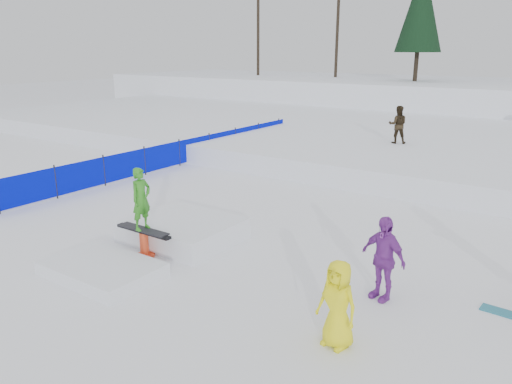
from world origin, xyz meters
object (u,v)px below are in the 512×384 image
Objects in this scene: walker_olive at (398,125)px; spectator_yellow at (338,304)px; spectator_purple at (383,258)px; jib_rail_feature at (162,237)px; safety_fence at (179,152)px.

spectator_yellow is at bearing 82.79° from walker_olive.
jib_rail_feature is (-5.19, -0.64, -0.52)m from spectator_purple.
safety_fence is 9.14m from walker_olive.
spectator_yellow is (0.00, -1.93, -0.10)m from spectator_purple.
safety_fence is 10.91× the size of spectator_yellow.
spectator_purple is (11.00, -6.16, 0.28)m from safety_fence.
safety_fence is 3.64× the size of jib_rail_feature.
walker_olive is (7.01, 5.78, 1.03)m from safety_fence.
walker_olive reaches higher than safety_fence.
safety_fence is at bearing 154.27° from spectator_yellow.
safety_fence is 10.21× the size of walker_olive.
safety_fence is at bearing 130.50° from jib_rail_feature.
spectator_purple is (3.99, -11.94, -0.75)m from walker_olive.
walker_olive is at bearing 116.66° from spectator_yellow.
walker_olive reaches higher than jib_rail_feature.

